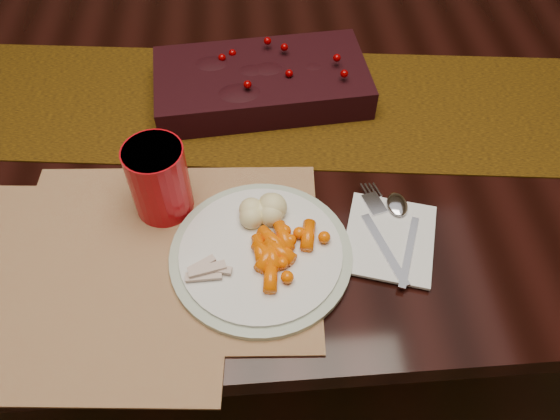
{
  "coord_description": "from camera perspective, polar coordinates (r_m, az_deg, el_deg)",
  "views": [
    {
      "loc": [
        -0.03,
        -0.75,
        1.42
      ],
      "look_at": [
        0.0,
        -0.27,
        0.8
      ],
      "focal_mm": 35.0,
      "sensor_mm": 36.0,
      "label": 1
    }
  ],
  "objects": [
    {
      "name": "centerpiece",
      "position": [
        1.01,
        -1.96,
        13.6
      ],
      "size": [
        0.39,
        0.22,
        0.08
      ],
      "primitive_type": null,
      "rotation": [
        0.0,
        0.0,
        0.08
      ],
      "color": "black",
      "rests_on": "table_runner"
    },
    {
      "name": "dining_table",
      "position": [
        1.29,
        -0.92,
        -2.36
      ],
      "size": [
        1.8,
        1.0,
        0.75
      ],
      "primitive_type": "cube",
      "color": "black",
      "rests_on": "floor"
    },
    {
      "name": "red_cup",
      "position": [
        0.82,
        -12.53,
        3.11
      ],
      "size": [
        0.1,
        0.1,
        0.12
      ],
      "primitive_type": "cylinder",
      "rotation": [
        0.0,
        0.0,
        -0.08
      ],
      "color": "#A60910",
      "rests_on": "placemat_main"
    },
    {
      "name": "placemat_second",
      "position": [
        0.83,
        -21.91,
        -6.97
      ],
      "size": [
        0.51,
        0.39,
        0.0
      ],
      "primitive_type": "cube",
      "rotation": [
        0.0,
        0.0,
        -0.08
      ],
      "color": "brown",
      "rests_on": "dining_table"
    },
    {
      "name": "baby_carrots",
      "position": [
        0.77,
        0.65,
        -4.77
      ],
      "size": [
        0.14,
        0.12,
        0.02
      ],
      "primitive_type": null,
      "rotation": [
        0.0,
        0.0,
        0.16
      ],
      "color": "#E95700",
      "rests_on": "dinner_plate"
    },
    {
      "name": "napkin",
      "position": [
        0.83,
        11.38,
        -2.93
      ],
      "size": [
        0.17,
        0.18,
        0.01
      ],
      "primitive_type": "cube",
      "rotation": [
        0.0,
        0.0,
        -0.3
      ],
      "color": "silver",
      "rests_on": "placemat_main"
    },
    {
      "name": "table_runner",
      "position": [
        1.02,
        1.62,
        10.88
      ],
      "size": [
        1.58,
        0.5,
        0.0
      ],
      "primitive_type": "cube",
      "rotation": [
        0.0,
        0.0,
        -0.12
      ],
      "color": "#301F0C",
      "rests_on": "dining_table"
    },
    {
      "name": "fork",
      "position": [
        0.82,
        10.6,
        -2.77
      ],
      "size": [
        0.07,
        0.17,
        0.0
      ],
      "primitive_type": null,
      "rotation": [
        0.0,
        0.0,
        0.28
      ],
      "color": "silver",
      "rests_on": "napkin"
    },
    {
      "name": "dinner_plate",
      "position": [
        0.79,
        -2.01,
        -4.6
      ],
      "size": [
        0.31,
        0.31,
        0.01
      ],
      "primitive_type": "cylinder",
      "rotation": [
        0.0,
        0.0,
        0.21
      ],
      "color": "silver",
      "rests_on": "placemat_main"
    },
    {
      "name": "placemat_main",
      "position": [
        0.82,
        -11.75,
        -4.26
      ],
      "size": [
        0.47,
        0.35,
        0.0
      ],
      "primitive_type": "cube",
      "rotation": [
        0.0,
        0.0,
        -0.06
      ],
      "color": "brown",
      "rests_on": "dining_table"
    },
    {
      "name": "mashed_potatoes",
      "position": [
        0.8,
        -1.82,
        0.03
      ],
      "size": [
        0.08,
        0.08,
        0.04
      ],
      "primitive_type": null,
      "rotation": [
        0.0,
        0.0,
        0.17
      ],
      "color": "beige",
      "rests_on": "dinner_plate"
    },
    {
      "name": "spoon",
      "position": [
        0.83,
        12.93,
        -2.7
      ],
      "size": [
        0.09,
        0.16,
        0.0
      ],
      "primitive_type": null,
      "rotation": [
        0.0,
        0.0,
        -0.37
      ],
      "color": "silver",
      "rests_on": "napkin"
    },
    {
      "name": "turkey_shreds",
      "position": [
        0.76,
        -7.1,
        -5.93
      ],
      "size": [
        0.08,
        0.07,
        0.02
      ],
      "primitive_type": null,
      "rotation": [
        0.0,
        0.0,
        -0.03
      ],
      "color": "#A48E83",
      "rests_on": "dinner_plate"
    },
    {
      "name": "floor",
      "position": [
        1.61,
        -0.74,
        -10.2
      ],
      "size": [
        5.0,
        5.0,
        0.0
      ],
      "primitive_type": "plane",
      "color": "black",
      "rests_on": "ground"
    }
  ]
}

